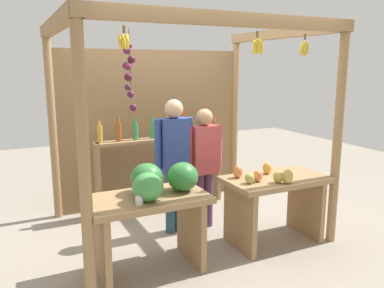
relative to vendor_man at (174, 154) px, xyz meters
name	(u,v)px	position (x,y,z in m)	size (l,w,h in m)	color
ground_plane	(185,227)	(0.15, 0.05, -0.96)	(12.00, 12.00, 0.00)	gray
market_stall	(169,109)	(0.15, 0.52, 0.48)	(2.84, 2.22, 2.43)	#99754C
fruit_counter_left	(153,201)	(-0.54, -0.74, -0.26)	(1.14, 0.65, 1.05)	#99754C
fruit_counter_right	(274,195)	(0.88, -0.75, -0.40)	(1.14, 0.65, 0.91)	#99754C
bottle_shelf_unit	(161,151)	(0.16, 0.84, -0.15)	(1.82, 0.22, 1.36)	#99754C
vendor_man	(174,154)	(0.00, 0.00, 0.00)	(0.48, 0.22, 1.60)	#2A4F63
vendor_woman	(204,158)	(0.38, -0.02, -0.08)	(0.48, 0.20, 1.47)	#503051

